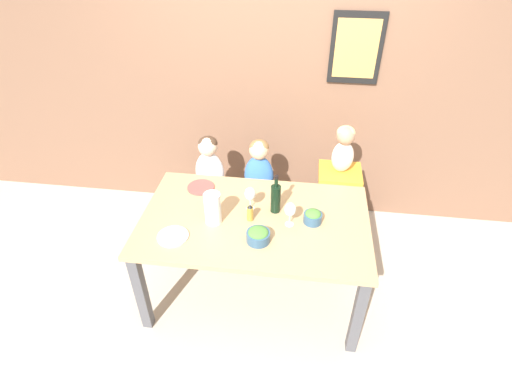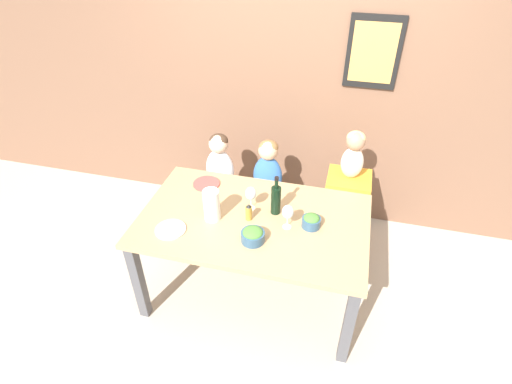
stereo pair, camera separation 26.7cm
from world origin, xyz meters
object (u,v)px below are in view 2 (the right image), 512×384
object	(u,v)px
chair_far_center	(267,201)
dinner_plate_back_left	(206,184)
wine_bottle	(276,199)
chair_right_highchair	(347,194)
person_child_center	(268,168)
wine_glass_far	(251,194)
salad_bowl_large	(253,235)
paper_towel_roll	(212,205)
person_baby_right	(354,151)
salad_bowl_small	(311,221)
chair_far_left	(222,194)
dinner_plate_front_left	(171,230)
wine_glass_near	(288,212)
person_child_left	(220,161)

from	to	relation	value
chair_far_center	dinner_plate_back_left	world-z (taller)	dinner_plate_back_left
chair_far_center	wine_bottle	distance (m)	0.80
chair_right_highchair	person_child_center	xyz separation A→B (m)	(-0.68, 0.00, 0.15)
wine_glass_far	salad_bowl_large	size ratio (longest dim) A/B	1.18
chair_far_center	paper_towel_roll	bearing A→B (deg)	-105.90
wine_glass_far	dinner_plate_back_left	bearing A→B (deg)	154.28
chair_far_center	chair_right_highchair	world-z (taller)	chair_right_highchair
person_baby_right	salad_bowl_small	xyz separation A→B (m)	(-0.22, -0.69, -0.19)
paper_towel_roll	chair_far_left	bearing A→B (deg)	105.40
paper_towel_roll	salad_bowl_large	size ratio (longest dim) A/B	1.50
chair_far_center	dinner_plate_front_left	size ratio (longest dim) A/B	2.11
chair_far_left	dinner_plate_front_left	distance (m)	1.04
chair_far_left	wine_bottle	xyz separation A→B (m)	(0.63, -0.60, 0.50)
person_baby_right	dinner_plate_front_left	bearing A→B (deg)	-139.66
paper_towel_roll	chair_far_center	bearing A→B (deg)	74.10
salad_bowl_small	salad_bowl_large	bearing A→B (deg)	-145.81
dinner_plate_front_left	paper_towel_roll	bearing A→B (deg)	39.26
chair_far_left	person_child_center	bearing A→B (deg)	0.17
person_child_center	dinner_plate_front_left	distance (m)	1.07
chair_right_highchair	wine_bottle	distance (m)	0.83
chair_right_highchair	wine_bottle	world-z (taller)	wine_bottle
salad_bowl_large	dinner_plate_front_left	bearing A→B (deg)	-175.81
person_child_center	wine_glass_near	world-z (taller)	person_child_center
paper_towel_roll	dinner_plate_back_left	distance (m)	0.44
salad_bowl_small	wine_glass_near	bearing A→B (deg)	-163.11
person_child_left	wine_glass_far	world-z (taller)	person_child_left
wine_glass_near	salad_bowl_large	xyz separation A→B (m)	(-0.19, -0.19, -0.08)
salad_bowl_small	dinner_plate_front_left	distance (m)	0.96
person_baby_right	person_child_center	bearing A→B (deg)	-179.96
paper_towel_roll	person_child_center	bearing A→B (deg)	74.12
chair_far_center	dinner_plate_front_left	xyz separation A→B (m)	(-0.46, -0.97, 0.39)
chair_right_highchair	person_baby_right	world-z (taller)	person_baby_right
person_child_center	wine_glass_far	xyz separation A→B (m)	(0.01, -0.60, 0.16)
person_baby_right	wine_glass_far	size ratio (longest dim) A/B	2.20
chair_far_center	chair_right_highchair	size ratio (longest dim) A/B	0.59
wine_glass_near	dinner_plate_back_left	bearing A→B (deg)	154.51
person_child_left	salad_bowl_large	size ratio (longest dim) A/B	3.44
person_child_left	paper_towel_roll	size ratio (longest dim) A/B	2.29
wine_bottle	dinner_plate_front_left	distance (m)	0.76
chair_far_center	wine_glass_far	size ratio (longest dim) A/B	2.39
chair_far_left	wine_glass_far	xyz separation A→B (m)	(0.45, -0.60, 0.51)
chair_right_highchair	person_child_left	world-z (taller)	person_child_left
person_child_left	paper_towel_roll	bearing A→B (deg)	-74.62
chair_far_left	wine_glass_near	world-z (taller)	wine_glass_near
paper_towel_roll	salad_bowl_large	distance (m)	0.37
person_child_left	dinner_plate_back_left	distance (m)	0.40
chair_right_highchair	paper_towel_roll	distance (m)	1.23
paper_towel_roll	salad_bowl_small	xyz separation A→B (m)	(0.68, 0.09, -0.07)
chair_right_highchair	person_child_left	xyz separation A→B (m)	(-1.12, 0.00, 0.15)
person_child_center	dinner_plate_front_left	size ratio (longest dim) A/B	2.57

